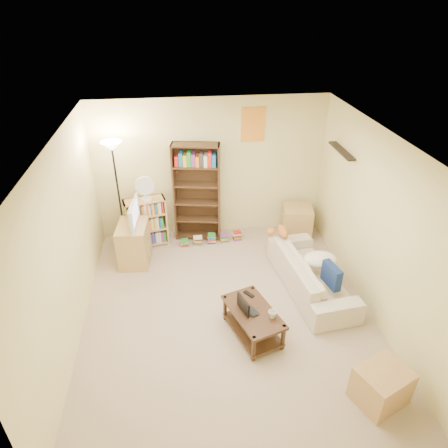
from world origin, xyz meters
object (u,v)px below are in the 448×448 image
at_px(short_bookshelf, 146,223).
at_px(side_table, 297,222).
at_px(tall_bookshelf, 197,191).
at_px(mug, 272,314).
at_px(tabby_cat, 281,231).
at_px(desk_fan, 145,188).
at_px(end_cabinet, 381,385).
at_px(sofa, 311,273).
at_px(coffee_table, 253,319).
at_px(laptop, 252,308).
at_px(tv_stand, 134,243).
at_px(television, 130,214).
at_px(floor_lamp, 114,166).

xyz_separation_m(short_bookshelf, side_table, (2.71, -0.05, -0.16)).
height_order(tall_bookshelf, short_bookshelf, tall_bookshelf).
xyz_separation_m(mug, side_table, (1.05, 2.46, -0.16)).
xyz_separation_m(tabby_cat, side_table, (0.53, 0.80, -0.33)).
height_order(tall_bookshelf, side_table, tall_bookshelf).
xyz_separation_m(desk_fan, end_cabinet, (2.62, -3.47, -0.91)).
distance_m(tall_bookshelf, side_table, 1.92).
distance_m(desk_fan, end_cabinet, 4.44).
xyz_separation_m(sofa, end_cabinet, (0.16, -1.97, -0.05)).
relative_size(sofa, short_bookshelf, 2.17).
height_order(tabby_cat, coffee_table, tabby_cat).
relative_size(tabby_cat, short_bookshelf, 0.48).
xyz_separation_m(coffee_table, laptop, (-0.01, 0.04, 0.16)).
relative_size(tv_stand, side_table, 1.19).
bearing_deg(short_bookshelf, coffee_table, -71.71).
relative_size(sofa, coffee_table, 1.92).
relative_size(television, floor_lamp, 0.36).
bearing_deg(television, tv_stand, 0.00).
bearing_deg(mug, desk_fan, 123.17).
bearing_deg(side_table, coffee_table, -118.55).
height_order(tabby_cat, end_cabinet, tabby_cat).
xyz_separation_m(television, tall_bookshelf, (1.11, 0.63, 0.04)).
relative_size(tabby_cat, desk_fan, 0.99).
distance_m(sofa, floor_lamp, 3.49).
relative_size(coffee_table, television, 1.42).
bearing_deg(side_table, tall_bookshelf, 173.79).
relative_size(laptop, desk_fan, 0.79).
bearing_deg(tv_stand, side_table, 13.28).
xyz_separation_m(short_bookshelf, desk_fan, (0.05, -0.04, 0.68)).
distance_m(tall_bookshelf, desk_fan, 0.90).
relative_size(tabby_cat, floor_lamp, 0.22).
relative_size(tall_bookshelf, desk_fan, 4.07).
xyz_separation_m(tabby_cat, laptop, (-0.74, -1.47, -0.21)).
relative_size(tv_stand, desk_fan, 1.59).
xyz_separation_m(tv_stand, television, (0.00, 0.00, 0.55)).
height_order(tabby_cat, side_table, tabby_cat).
bearing_deg(short_bookshelf, floor_lamp, 176.99).
bearing_deg(sofa, tv_stand, 62.03).
xyz_separation_m(laptop, short_bookshelf, (-1.44, 2.32, 0.04)).
height_order(coffee_table, short_bookshelf, short_bookshelf).
distance_m(television, short_bookshelf, 0.69).
bearing_deg(mug, tv_stand, 132.55).
distance_m(tabby_cat, end_cabinet, 2.74).
bearing_deg(tabby_cat, tall_bookshelf, 141.94).
bearing_deg(mug, short_bookshelf, 123.51).
bearing_deg(tall_bookshelf, desk_fan, -157.78).
bearing_deg(mug, sofa, 49.23).
distance_m(tv_stand, floor_lamp, 1.30).
relative_size(coffee_table, end_cabinet, 1.88).
distance_m(coffee_table, television, 2.58).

